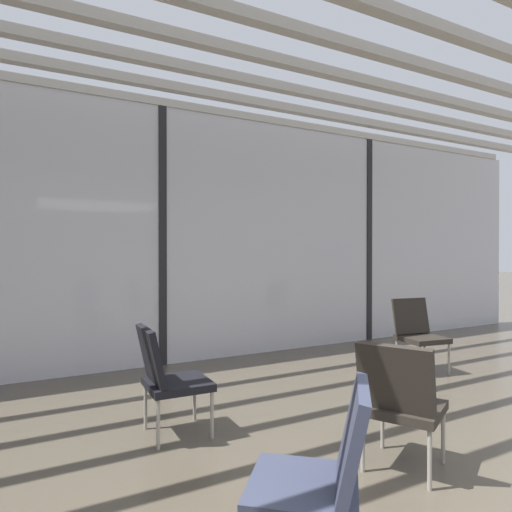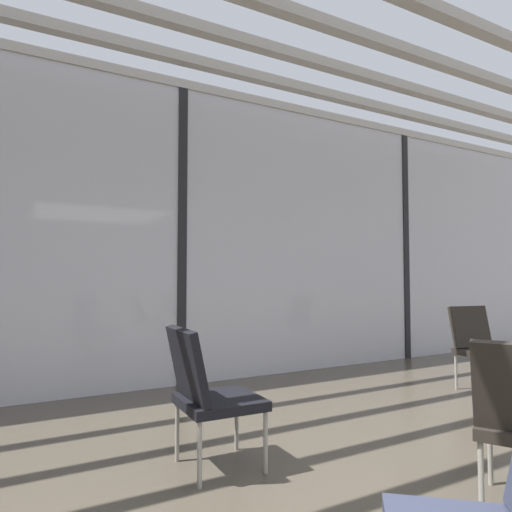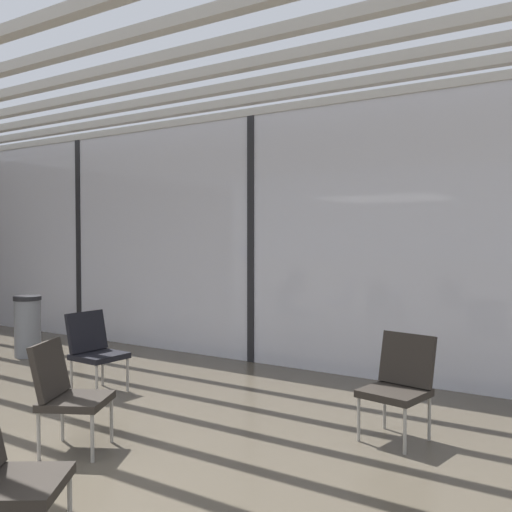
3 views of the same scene
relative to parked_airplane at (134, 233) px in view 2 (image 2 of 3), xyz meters
The scene contains 6 objects.
glass_curtain_wall 5.79m from the parked_airplane, 98.95° to the right, with size 14.00×0.08×3.32m, color silver.
window_mullion_1 5.79m from the parked_airplane, 98.95° to the right, with size 0.10×0.12×3.32m, color black.
window_mullion_2 6.29m from the parked_airplane, 65.43° to the right, with size 0.10×0.12×3.32m, color black.
parked_airplane is the anchor object (origin of this frame).
lounge_chair_0 8.23m from the parked_airplane, 100.85° to the right, with size 0.54×0.50×0.87m.
lounge_chair_6 7.87m from the parked_airplane, 76.65° to the right, with size 0.56×0.60×0.87m.
Camera 2 is at (-1.74, 0.36, 1.17)m, focal length 31.90 mm.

